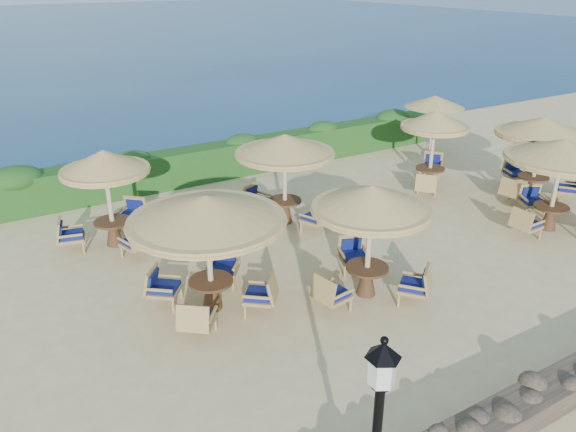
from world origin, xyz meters
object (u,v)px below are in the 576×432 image
Objects in this scene: cafe_set_2 at (560,164)px; cafe_set_6 at (540,140)px; cafe_set_0 at (207,228)px; extra_parasol at (435,102)px; cafe_set_4 at (285,156)px; cafe_set_5 at (434,134)px; cafe_set_1 at (370,219)px; cafe_set_3 at (107,183)px.

cafe_set_2 is 1.07× the size of cafe_set_6.
cafe_set_0 is at bearing 173.49° from cafe_set_2.
extra_parasol is 8.62m from cafe_set_4.
cafe_set_2 is 1.15× the size of cafe_set_5.
cafe_set_3 is at bearing 127.81° from cafe_set_1.
cafe_set_0 is 1.23× the size of cafe_set_3.
cafe_set_1 is at bearing -21.07° from cafe_set_0.
cafe_set_0 is (-11.92, -5.72, -0.23)m from extra_parasol.
cafe_set_6 is at bearing -46.05° from cafe_set_5.
cafe_set_6 is (1.71, 1.89, -0.04)m from cafe_set_2.
cafe_set_6 is (12.61, -3.45, 0.15)m from cafe_set_3.
cafe_set_2 and cafe_set_6 have the same top height.
extra_parasol is at bearing 17.43° from cafe_set_4.
cafe_set_0 is 1.20× the size of cafe_set_1.
cafe_set_4 is at bearing 40.30° from cafe_set_0.
cafe_set_1 and cafe_set_4 have the same top height.
cafe_set_1 and cafe_set_2 have the same top height.
cafe_set_3 is 0.94× the size of cafe_set_4.
cafe_set_1 reaches higher than extra_parasol.
extra_parasol is 0.91× the size of cafe_set_5.
cafe_set_2 is (9.91, -1.13, 0.03)m from cafe_set_0.
cafe_set_2 is at bearing -82.63° from cafe_set_5.
cafe_set_4 is at bearing -12.90° from cafe_set_3.
cafe_set_5 is (9.36, 3.10, -0.06)m from cafe_set_0.
extra_parasol is at bearing 86.54° from cafe_set_6.
cafe_set_0 is 1.16× the size of cafe_set_4.
cafe_set_0 and cafe_set_5 have the same top height.
cafe_set_6 is at bearing 13.55° from cafe_set_1.
cafe_set_3 and cafe_set_4 have the same top height.
extra_parasol is 13.01m from cafe_set_3.
cafe_set_6 reaches higher than extra_parasol.
cafe_set_2 is at bearing -106.35° from extra_parasol.
cafe_set_0 is at bearing -154.37° from extra_parasol.
cafe_set_4 is (-8.22, -2.58, -0.15)m from extra_parasol.
cafe_set_5 is at bearing 18.34° from cafe_set_0.
cafe_set_3 is (-10.90, 5.34, -0.20)m from cafe_set_2.
cafe_set_3 is at bearing 173.89° from cafe_set_5.
extra_parasol is 0.73× the size of cafe_set_0.
cafe_set_5 is at bearing -0.35° from cafe_set_4.
cafe_set_0 is 1.16× the size of cafe_set_6.
cafe_set_3 is 4.82m from cafe_set_4.
cafe_set_2 and cafe_set_3 have the same top height.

